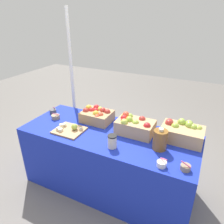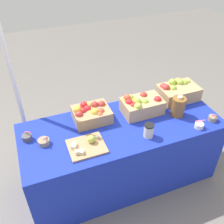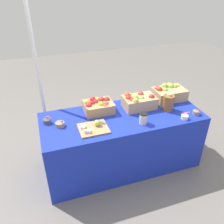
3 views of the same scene
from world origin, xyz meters
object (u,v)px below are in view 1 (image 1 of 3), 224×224
at_px(apple_crate_middle, 134,125).
at_px(tent_pole, 73,84).
at_px(coffee_cup, 112,141).
at_px(sample_bowl_far, 53,111).
at_px(sample_bowl_extra, 56,117).
at_px(cutting_board_front, 69,129).
at_px(sample_bowl_near, 162,164).
at_px(apple_crate_left, 182,132).
at_px(cider_jug, 160,140).
at_px(sample_bowl_mid, 185,167).
at_px(apple_crate_right, 97,115).

height_order(apple_crate_middle, tent_pole, tent_pole).
bearing_deg(coffee_cup, sample_bowl_far, 161.22).
bearing_deg(sample_bowl_extra, tent_pole, 103.53).
relative_size(cutting_board_front, sample_bowl_extra, 3.11).
distance_m(sample_bowl_near, sample_bowl_extra, 1.41).
distance_m(sample_bowl_far, tent_pole, 0.52).
bearing_deg(sample_bowl_extra, apple_crate_left, 7.60).
bearing_deg(apple_crate_middle, sample_bowl_extra, -173.96).
distance_m(sample_bowl_far, cider_jug, 1.43).
bearing_deg(sample_bowl_far, sample_bowl_mid, -12.29).
xyz_separation_m(apple_crate_middle, coffee_cup, (-0.09, -0.34, -0.02)).
bearing_deg(cutting_board_front, apple_crate_middle, 23.10).
height_order(sample_bowl_near, sample_bowl_extra, same).
height_order(apple_crate_middle, cider_jug, cider_jug).
xyz_separation_m(sample_bowl_near, sample_bowl_mid, (0.19, 0.04, -0.00)).
xyz_separation_m(apple_crate_middle, tent_pole, (-1.11, 0.47, 0.16)).
bearing_deg(sample_bowl_far, apple_crate_left, 3.23).
relative_size(apple_crate_middle, cutting_board_front, 1.25).
height_order(apple_crate_right, sample_bowl_mid, apple_crate_right).
relative_size(apple_crate_right, sample_bowl_near, 3.68).
bearing_deg(sample_bowl_extra, coffee_cup, -15.15).
distance_m(apple_crate_left, apple_crate_right, 0.97).
height_order(apple_crate_left, coffee_cup, apple_crate_left).
bearing_deg(sample_bowl_far, cider_jug, -6.74).
distance_m(apple_crate_left, coffee_cup, 0.71).
distance_m(apple_crate_left, sample_bowl_near, 0.51).
bearing_deg(apple_crate_left, coffee_cup, -142.60).
relative_size(apple_crate_right, cider_jug, 1.57).
xyz_separation_m(apple_crate_middle, sample_bowl_near, (0.40, -0.41, -0.06)).
distance_m(apple_crate_left, sample_bowl_far, 1.58).
relative_size(apple_crate_left, sample_bowl_mid, 4.38).
bearing_deg(sample_bowl_mid, sample_bowl_extra, 170.43).
xyz_separation_m(apple_crate_left, sample_bowl_mid, (0.11, -0.46, -0.06)).
height_order(apple_crate_right, sample_bowl_near, apple_crate_right).
bearing_deg(sample_bowl_near, apple_crate_right, 152.09).
height_order(apple_crate_middle, sample_bowl_mid, apple_crate_middle).
relative_size(sample_bowl_near, coffee_cup, 0.71).
distance_m(apple_crate_left, cider_jug, 0.30).
xyz_separation_m(apple_crate_right, sample_bowl_near, (0.89, -0.47, -0.05)).
xyz_separation_m(sample_bowl_far, coffee_cup, (1.01, -0.34, 0.04)).
relative_size(apple_crate_middle, tent_pole, 0.20).
bearing_deg(sample_bowl_extra, sample_bowl_mid, -9.57).
xyz_separation_m(sample_bowl_mid, tent_pole, (-1.70, 0.83, 0.23)).
bearing_deg(sample_bowl_near, cider_jug, 109.14).
height_order(cider_jug, coffee_cup, cider_jug).
distance_m(apple_crate_middle, sample_bowl_far, 1.10).
bearing_deg(cider_jug, sample_bowl_near, -70.86).
height_order(apple_crate_left, apple_crate_middle, apple_crate_middle).
bearing_deg(apple_crate_left, apple_crate_right, -178.48).
distance_m(cutting_board_front, sample_bowl_mid, 1.23).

